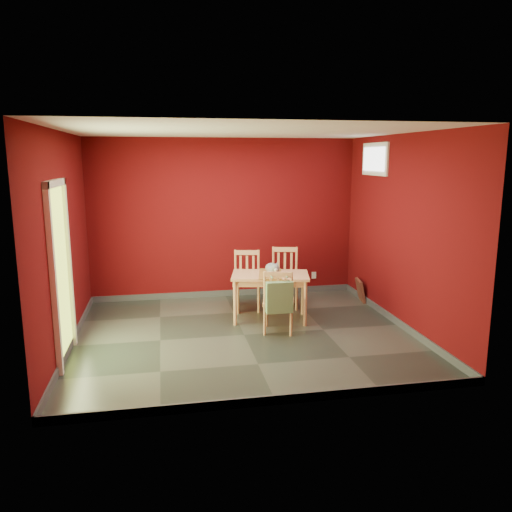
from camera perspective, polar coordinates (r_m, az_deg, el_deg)
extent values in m
plane|color=#2D342D|center=(6.88, -1.36, -8.99)|extent=(4.50, 4.50, 0.00)
plane|color=#53080A|center=(8.50, -3.61, 4.25)|extent=(4.50, 0.00, 4.50)
plane|color=#53080A|center=(4.61, 2.61, -1.64)|extent=(4.50, 0.00, 4.50)
plane|color=#53080A|center=(6.57, -21.18, 1.46)|extent=(0.00, 4.00, 4.00)
plane|color=#53080A|center=(7.25, 16.44, 2.61)|extent=(0.00, 4.00, 4.00)
plane|color=white|center=(6.47, -1.48, 14.08)|extent=(4.50, 4.50, 0.00)
cube|color=#3F4244|center=(8.74, -3.50, -4.25)|extent=(4.50, 0.02, 0.10)
cube|color=#3F4244|center=(5.07, 2.45, -16.08)|extent=(4.50, 0.02, 0.10)
cube|color=#3F4244|center=(6.89, -20.31, -9.25)|extent=(0.03, 4.00, 0.10)
cube|color=#3F4244|center=(7.54, 15.81, -7.21)|extent=(0.03, 4.00, 0.10)
cube|color=#B7D838|center=(6.24, -21.51, -2.08)|extent=(0.02, 0.85, 2.05)
cube|color=white|center=(5.78, -22.14, -2.73)|extent=(0.06, 0.08, 2.13)
cube|color=white|center=(6.67, -20.62, -0.84)|extent=(0.06, 0.08, 2.13)
cube|color=white|center=(6.10, -22.01, 7.72)|extent=(0.06, 1.01, 0.08)
cube|color=white|center=(8.07, 13.46, 10.72)|extent=(0.03, 0.90, 0.50)
cube|color=white|center=(8.06, 13.31, 10.72)|extent=(0.02, 0.76, 0.36)
cube|color=silver|center=(9.01, 6.63, -2.20)|extent=(0.08, 0.02, 0.12)
cube|color=tan|center=(7.32, 1.64, -2.22)|extent=(1.23, 0.87, 0.04)
cube|color=tan|center=(7.34, 1.64, -2.71)|extent=(1.09, 0.74, 0.09)
cylinder|color=tan|center=(7.17, -2.40, -5.39)|extent=(0.05, 0.05, 0.66)
cylinder|color=tan|center=(7.68, -2.12, -4.25)|extent=(0.05, 0.05, 0.66)
cylinder|color=tan|center=(7.17, 5.65, -5.44)|extent=(0.05, 0.05, 0.66)
cylinder|color=tan|center=(7.68, 5.38, -4.30)|extent=(0.05, 0.05, 0.66)
cube|color=#915F25|center=(7.31, 1.64, -2.04)|extent=(0.47, 0.73, 0.01)
cube|color=#915F25|center=(7.03, 2.23, -4.04)|extent=(0.32, 0.08, 0.34)
cube|color=tan|center=(7.87, -1.05, -3.02)|extent=(0.50, 0.50, 0.04)
cylinder|color=tan|center=(7.76, -2.44, -5.01)|extent=(0.04, 0.04, 0.42)
cylinder|color=tan|center=(8.12, -2.34, -4.28)|extent=(0.04, 0.04, 0.42)
cylinder|color=tan|center=(7.75, 0.31, -5.01)|extent=(0.04, 0.04, 0.42)
cylinder|color=tan|center=(8.11, 0.28, -4.28)|extent=(0.04, 0.04, 0.42)
cylinder|color=tan|center=(8.00, -2.37, -0.94)|extent=(0.04, 0.04, 0.46)
cylinder|color=tan|center=(7.99, 0.29, -0.94)|extent=(0.04, 0.04, 0.46)
cube|color=tan|center=(7.96, -1.05, 0.40)|extent=(0.39, 0.11, 0.07)
cube|color=tan|center=(8.01, -1.78, -1.23)|extent=(0.04, 0.03, 0.36)
cube|color=tan|center=(8.00, -1.04, -1.23)|extent=(0.04, 0.03, 0.36)
cube|color=tan|center=(8.00, -0.30, -1.23)|extent=(0.04, 0.03, 0.36)
cube|color=tan|center=(8.03, 3.29, -2.67)|extent=(0.54, 0.54, 0.04)
cylinder|color=tan|center=(7.91, 1.89, -4.65)|extent=(0.04, 0.04, 0.43)
cylinder|color=tan|center=(8.27, 1.96, -3.94)|extent=(0.04, 0.04, 0.43)
cylinder|color=tan|center=(7.91, 4.65, -4.68)|extent=(0.04, 0.04, 0.43)
cylinder|color=tan|center=(8.27, 4.60, -3.97)|extent=(0.04, 0.04, 0.43)
cylinder|color=tan|center=(8.16, 1.99, -0.58)|extent=(0.04, 0.04, 0.47)
cylinder|color=tan|center=(8.16, 4.65, -0.61)|extent=(0.04, 0.04, 0.47)
cube|color=tan|center=(8.12, 3.33, 0.76)|extent=(0.40, 0.13, 0.07)
cube|color=tan|center=(8.17, 2.58, -0.87)|extent=(0.04, 0.03, 0.37)
cube|color=tan|center=(8.17, 3.32, -0.88)|extent=(0.04, 0.03, 0.37)
cube|color=tan|center=(8.17, 4.05, -0.89)|extent=(0.04, 0.03, 0.37)
cube|color=tan|center=(6.90, 2.59, -5.23)|extent=(0.51, 0.51, 0.04)
cylinder|color=tan|center=(7.13, 4.08, -6.57)|extent=(0.04, 0.04, 0.41)
cylinder|color=tan|center=(6.79, 4.02, -7.49)|extent=(0.04, 0.04, 0.41)
cylinder|color=tan|center=(7.14, 1.20, -6.51)|extent=(0.04, 0.04, 0.41)
cylinder|color=tan|center=(6.80, 1.00, -7.42)|extent=(0.04, 0.04, 0.41)
cylinder|color=tan|center=(6.66, 4.08, -3.69)|extent=(0.04, 0.04, 0.45)
cylinder|color=tan|center=(6.67, 1.01, -3.63)|extent=(0.04, 0.04, 0.45)
cube|color=tan|center=(6.62, 2.56, -2.13)|extent=(0.37, 0.14, 0.07)
cube|color=tan|center=(6.67, 3.39, -4.01)|extent=(0.04, 0.03, 0.35)
cube|color=tan|center=(6.67, 2.54, -3.99)|extent=(0.04, 0.03, 0.35)
cube|color=tan|center=(6.68, 1.69, -3.97)|extent=(0.04, 0.03, 0.35)
cube|color=#658857|center=(6.61, 2.69, -4.74)|extent=(0.35, 0.11, 0.42)
cylinder|color=#658857|center=(6.58, 1.75, -2.38)|extent=(0.02, 0.18, 0.02)
cylinder|color=#658857|center=(6.63, 3.43, -2.30)|extent=(0.02, 0.18, 0.02)
cube|color=brown|center=(8.57, 11.84, -3.86)|extent=(0.18, 0.38, 0.37)
cube|color=black|center=(8.57, 11.81, -3.86)|extent=(0.12, 0.27, 0.26)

